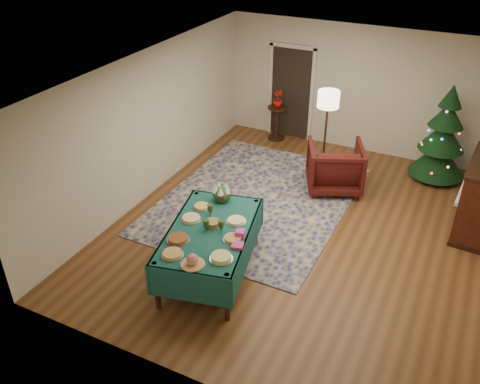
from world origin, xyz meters
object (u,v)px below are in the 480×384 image
at_px(gift_box, 240,234).
at_px(side_table, 277,123).
at_px(floor_lamp, 328,104).
at_px(armchair, 335,165).
at_px(potted_plant, 278,102).
at_px(christmas_tree, 443,138).
at_px(buffet_table, 210,238).

height_order(gift_box, side_table, gift_box).
bearing_deg(floor_lamp, armchair, -53.62).
xyz_separation_m(floor_lamp, potted_plant, (-1.47, 1.10, -0.58)).
bearing_deg(christmas_tree, armchair, -142.22).
bearing_deg(side_table, christmas_tree, -4.79).
xyz_separation_m(gift_box, side_table, (-1.44, 4.84, -0.46)).
xyz_separation_m(armchair, potted_plant, (-1.86, 1.63, 0.37)).
bearing_deg(side_table, gift_box, -73.44).
xyz_separation_m(floor_lamp, side_table, (-1.47, 1.10, -1.09)).
bearing_deg(side_table, potted_plant, 180.00).
xyz_separation_m(gift_box, christmas_tree, (2.14, 4.54, 0.03)).
xyz_separation_m(gift_box, armchair, (0.42, 3.21, -0.33)).
xyz_separation_m(side_table, potted_plant, (-0.00, 0.00, 0.51)).
bearing_deg(floor_lamp, buffet_table, -97.70).
bearing_deg(floor_lamp, gift_box, -90.48).
bearing_deg(potted_plant, armchair, -41.16).
bearing_deg(potted_plant, side_table, 0.00).
bearing_deg(gift_box, floor_lamp, 89.52).
xyz_separation_m(buffet_table, potted_plant, (-0.96, 4.87, 0.26)).
relative_size(floor_lamp, potted_plant, 4.38).
relative_size(floor_lamp, christmas_tree, 0.90).
bearing_deg(christmas_tree, gift_box, -115.21).
distance_m(buffet_table, floor_lamp, 3.90).
bearing_deg(armchair, buffet_table, 51.07).
distance_m(side_table, potted_plant, 0.51).
xyz_separation_m(side_table, christmas_tree, (3.58, -0.30, 0.49)).
xyz_separation_m(buffet_table, gift_box, (0.48, 0.03, 0.21)).
bearing_deg(armchair, christmas_tree, -165.58).
relative_size(gift_box, christmas_tree, 0.07).
height_order(gift_box, christmas_tree, christmas_tree).
relative_size(side_table, potted_plant, 1.96).
bearing_deg(potted_plant, buffet_table, -78.83).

